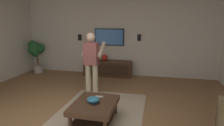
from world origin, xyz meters
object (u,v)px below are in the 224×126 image
(media_console, at_px, (108,68))
(remote_white, at_px, (99,97))
(coffee_table, at_px, (95,107))
(person_standing, at_px, (92,60))
(bowl, at_px, (93,100))
(remote_grey, at_px, (95,100))
(potted_plant_tall, at_px, (35,51))
(tv, at_px, (109,37))
(remote_black, at_px, (96,104))
(wall_speaker_right, at_px, (80,37))
(vase_round, at_px, (105,58))
(wall_speaker_left, at_px, (139,38))

(media_console, height_order, remote_white, media_console)
(coffee_table, xyz_separation_m, person_standing, (1.37, 0.52, 0.64))
(bowl, relative_size, remote_grey, 1.63)
(media_console, distance_m, remote_white, 2.98)
(coffee_table, bearing_deg, potted_plant_tall, 47.37)
(tv, xyz_separation_m, remote_black, (-3.52, -0.61, -0.95))
(bowl, xyz_separation_m, wall_speaker_right, (3.45, 1.66, 0.87))
(vase_round, bearing_deg, remote_white, -166.95)
(bowl, distance_m, remote_grey, 0.09)
(media_console, bearing_deg, vase_round, -85.73)
(tv, height_order, remote_grey, tv)
(remote_white, height_order, wall_speaker_right, wall_speaker_right)
(media_console, relative_size, tv, 1.61)
(wall_speaker_left, bearing_deg, coffee_table, 171.60)
(remote_white, relative_size, remote_black, 1.00)
(coffee_table, relative_size, wall_speaker_left, 4.55)
(remote_white, xyz_separation_m, wall_speaker_right, (3.18, 1.70, 0.92))
(wall_speaker_left, bearing_deg, vase_round, 102.61)
(coffee_table, xyz_separation_m, vase_round, (3.18, 0.66, 0.36))
(wall_speaker_left, bearing_deg, remote_white, 171.16)
(coffee_table, xyz_separation_m, wall_speaker_right, (3.45, 1.68, 1.03))
(wall_speaker_right, bearing_deg, coffee_table, -153.98)
(remote_white, bearing_deg, person_standing, -72.42)
(remote_black, bearing_deg, tv, 48.80)
(coffee_table, relative_size, potted_plant_tall, 0.82)
(coffee_table, distance_m, remote_black, 0.16)
(remote_white, xyz_separation_m, vase_round, (2.92, 0.68, 0.25))
(wall_speaker_right, bearing_deg, potted_plant_tall, 103.75)
(wall_speaker_right, bearing_deg, remote_black, -153.84)
(potted_plant_tall, relative_size, wall_speaker_left, 5.53)
(bowl, bearing_deg, potted_plant_tall, 47.14)
(remote_white, height_order, wall_speaker_left, wall_speaker_left)
(coffee_table, height_order, remote_black, remote_black)
(remote_grey, distance_m, vase_round, 3.18)
(tv, relative_size, remote_white, 7.05)
(tv, relative_size, wall_speaker_left, 4.81)
(bowl, bearing_deg, person_standing, 19.72)
(vase_round, distance_m, wall_speaker_left, 1.39)
(tv, bearing_deg, person_standing, 1.03)
(coffee_table, xyz_separation_m, wall_speaker_left, (3.45, -0.51, 1.07))
(potted_plant_tall, xyz_separation_m, bowl, (-3.05, -3.28, -0.37))
(coffee_table, distance_m, vase_round, 3.27)
(person_standing, relative_size, remote_white, 10.93)
(potted_plant_tall, relative_size, wall_speaker_right, 5.53)
(vase_round, bearing_deg, remote_grey, -168.29)
(tv, bearing_deg, bowl, 8.74)
(bowl, height_order, remote_white, bowl)
(coffee_table, height_order, wall_speaker_left, wall_speaker_left)
(potted_plant_tall, xyz_separation_m, remote_white, (-2.78, -3.33, -0.42))
(bowl, relative_size, remote_black, 1.63)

